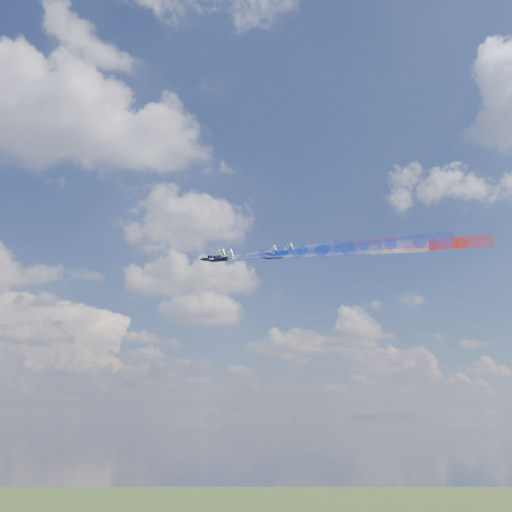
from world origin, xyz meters
name	(u,v)px	position (x,y,z in m)	size (l,w,h in m)	color
jet_lead	(211,259)	(-35.98, 40.05, 168.38)	(9.39, 11.74, 3.13)	black
trail_lead	(271,254)	(-21.40, 16.67, 164.79)	(3.91, 45.21, 3.91)	white
jet_inner_left	(214,258)	(-38.14, 23.37, 164.01)	(9.39, 11.74, 3.13)	black
trail_inner_left	(281,252)	(-23.56, -0.01, 160.42)	(3.91, 45.21, 3.91)	blue
jet_inner_right	(265,254)	(-18.69, 32.77, 169.46)	(9.39, 11.74, 3.13)	black
trail_inner_right	(333,248)	(-4.11, 9.39, 165.87)	(3.91, 45.21, 3.91)	red
jet_outer_left	(221,259)	(-39.50, 6.02, 158.73)	(9.39, 11.74, 3.13)	black
trail_outer_left	(298,253)	(-24.92, -17.36, 155.14)	(3.91, 45.21, 3.91)	blue
jet_center_third	(275,257)	(-19.66, 18.34, 164.29)	(9.39, 11.74, 3.13)	black
trail_center_third	(350,251)	(-5.08, -5.04, 160.70)	(3.91, 45.21, 3.91)	white
jet_outer_right	(312,253)	(-3.56, 28.21, 169.44)	(9.39, 11.74, 3.13)	black
trail_outer_right	(385,247)	(11.03, 4.83, 165.85)	(3.91, 45.21, 3.91)	red
jet_rear_left	(280,253)	(-23.22, 2.52, 160.82)	(9.39, 11.74, 3.13)	black
trail_rear_left	(364,246)	(-8.64, -20.87, 157.23)	(3.91, 45.21, 3.91)	blue
jet_rear_right	(326,253)	(-4.95, 12.34, 164.96)	(9.39, 11.74, 3.13)	black
trail_rear_right	(408,247)	(9.63, -11.05, 161.37)	(3.91, 45.21, 3.91)	red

